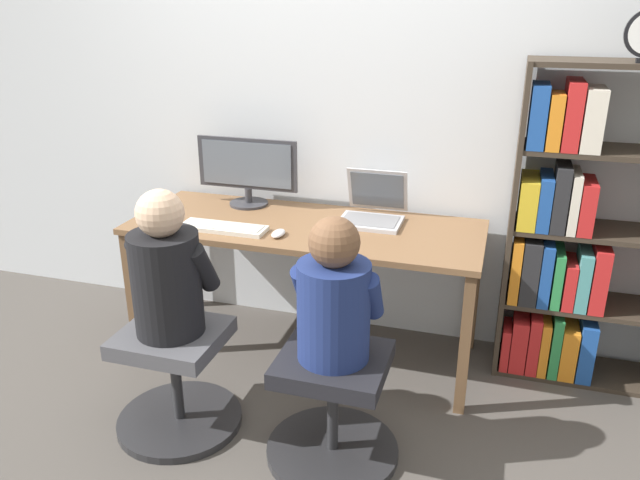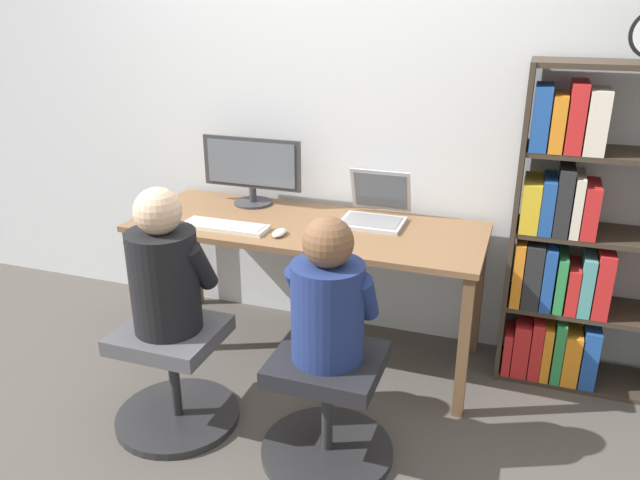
% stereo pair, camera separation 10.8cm
% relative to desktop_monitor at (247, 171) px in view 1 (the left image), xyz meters
% --- Properties ---
extents(ground_plane, '(14.00, 14.00, 0.00)m').
position_rel_desktop_monitor_xyz_m(ground_plane, '(0.40, -0.57, -0.94)').
color(ground_plane, '#4C4742').
extents(wall_back, '(10.00, 0.05, 2.60)m').
position_rel_desktop_monitor_xyz_m(wall_back, '(0.40, 0.20, 0.36)').
color(wall_back, silver).
rests_on(wall_back, ground_plane).
extents(desk, '(1.80, 0.70, 0.74)m').
position_rel_desktop_monitor_xyz_m(desk, '(0.40, -0.22, -0.27)').
color(desk, brown).
rests_on(desk, ground_plane).
extents(desktop_monitor, '(0.58, 0.21, 0.38)m').
position_rel_desktop_monitor_xyz_m(desktop_monitor, '(0.00, 0.00, 0.00)').
color(desktop_monitor, '#333338').
rests_on(desktop_monitor, desk).
extents(laptop, '(0.32, 0.33, 0.25)m').
position_rel_desktop_monitor_xyz_m(laptop, '(0.72, -0.06, -0.14)').
color(laptop, '#B7B7BC').
rests_on(laptop, desk).
extents(keyboard, '(0.44, 0.14, 0.03)m').
position_rel_desktop_monitor_xyz_m(keyboard, '(0.04, -0.41, -0.18)').
color(keyboard, silver).
rests_on(keyboard, desk).
extents(computer_mouse_by_keyboard, '(0.06, 0.11, 0.03)m').
position_rel_desktop_monitor_xyz_m(computer_mouse_by_keyboard, '(0.33, -0.41, -0.18)').
color(computer_mouse_by_keyboard, silver).
rests_on(computer_mouse_by_keyboard, desk).
extents(office_chair_left, '(0.56, 0.56, 0.48)m').
position_rel_desktop_monitor_xyz_m(office_chair_left, '(0.05, -0.99, -0.70)').
color(office_chair_left, '#262628').
rests_on(office_chair_left, ground_plane).
extents(office_chair_right, '(0.56, 0.56, 0.48)m').
position_rel_desktop_monitor_xyz_m(office_chair_right, '(0.77, -0.98, -0.70)').
color(office_chair_right, '#262628').
rests_on(office_chair_right, ground_plane).
extents(person_at_monitor, '(0.36, 0.31, 0.63)m').
position_rel_desktop_monitor_xyz_m(person_at_monitor, '(0.05, -0.99, -0.18)').
color(person_at_monitor, black).
rests_on(person_at_monitor, office_chair_left).
extents(person_at_laptop, '(0.35, 0.29, 0.59)m').
position_rel_desktop_monitor_xyz_m(person_at_laptop, '(0.77, -0.98, -0.20)').
color(person_at_laptop, navy).
rests_on(person_at_laptop, office_chair_right).
extents(bookshelf, '(0.81, 0.32, 1.57)m').
position_rel_desktop_monitor_xyz_m(bookshelf, '(1.69, -0.04, -0.21)').
color(bookshelf, '#382D23').
rests_on(bookshelf, ground_plane).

